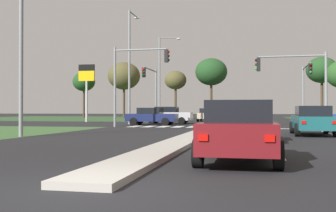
{
  "coord_description": "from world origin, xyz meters",
  "views": [
    {
      "loc": [
        2.76,
        -5.99,
        1.29
      ],
      "look_at": [
        -6.38,
        37.2,
        1.73
      ],
      "focal_mm": 43.44,
      "sensor_mm": 36.0,
      "label": 1
    }
  ],
  "objects_px": {
    "car_silver_near": "(168,115)",
    "car_navy_sixth": "(152,116)",
    "traffic_signal_near_left": "(134,72)",
    "traffic_signal_far_right": "(306,82)",
    "car_beige_seventh": "(208,115)",
    "street_lamp_third": "(161,74)",
    "fuel_price_totem": "(87,80)",
    "car_maroon_fifth": "(239,131)",
    "treeline_near": "(84,82)",
    "street_lamp_near": "(23,40)",
    "pedestrian_at_median": "(229,111)",
    "treeline_third": "(176,80)",
    "car_red_second": "(222,113)",
    "traffic_signal_far_left": "(151,84)",
    "treeline_second": "(124,76)",
    "car_white_fourth": "(243,122)",
    "car_teal_third": "(312,120)",
    "traffic_signal_near_right": "(298,76)",
    "treeline_fourth": "(211,72)",
    "street_lamp_second": "(130,61)",
    "treeline_fifth": "(322,70)"
  },
  "relations": [
    {
      "from": "car_navy_sixth",
      "to": "treeline_fourth",
      "type": "distance_m",
      "value": 33.53
    },
    {
      "from": "treeline_fifth",
      "to": "traffic_signal_far_right",
      "type": "bearing_deg",
      "value": -101.93
    },
    {
      "from": "traffic_signal_near_right",
      "to": "fuel_price_totem",
      "type": "relative_size",
      "value": 0.85
    },
    {
      "from": "car_beige_seventh",
      "to": "pedestrian_at_median",
      "type": "distance_m",
      "value": 3.89
    },
    {
      "from": "car_navy_sixth",
      "to": "traffic_signal_near_left",
      "type": "height_order",
      "value": "traffic_signal_near_left"
    },
    {
      "from": "traffic_signal_near_left",
      "to": "traffic_signal_far_right",
      "type": "xyz_separation_m",
      "value": [
        13.71,
        11.08,
        -0.18
      ]
    },
    {
      "from": "traffic_signal_far_left",
      "to": "fuel_price_totem",
      "type": "xyz_separation_m",
      "value": [
        -7.5,
        0.78,
        0.63
      ]
    },
    {
      "from": "car_red_second",
      "to": "car_silver_near",
      "type": "bearing_deg",
      "value": 84.01
    },
    {
      "from": "car_white_fourth",
      "to": "pedestrian_at_median",
      "type": "bearing_deg",
      "value": 94.46
    },
    {
      "from": "car_white_fourth",
      "to": "treeline_second",
      "type": "relative_size",
      "value": 0.46
    },
    {
      "from": "car_silver_near",
      "to": "car_navy_sixth",
      "type": "relative_size",
      "value": 1.04
    },
    {
      "from": "treeline_fifth",
      "to": "treeline_third",
      "type": "bearing_deg",
      "value": -175.87
    },
    {
      "from": "traffic_signal_far_left",
      "to": "traffic_signal_far_right",
      "type": "bearing_deg",
      "value": -0.8
    },
    {
      "from": "traffic_signal_near_right",
      "to": "pedestrian_at_median",
      "type": "height_order",
      "value": "traffic_signal_near_right"
    },
    {
      "from": "car_white_fourth",
      "to": "traffic_signal_near_right",
      "type": "bearing_deg",
      "value": 74.35
    },
    {
      "from": "car_white_fourth",
      "to": "car_beige_seventh",
      "type": "distance_m",
      "value": 29.9
    },
    {
      "from": "car_beige_seventh",
      "to": "street_lamp_third",
      "type": "xyz_separation_m",
      "value": [
        -5.63,
        0.78,
        4.84
      ]
    },
    {
      "from": "car_red_second",
      "to": "fuel_price_totem",
      "type": "height_order",
      "value": "fuel_price_totem"
    },
    {
      "from": "car_teal_third",
      "to": "treeline_fifth",
      "type": "distance_m",
      "value": 45.79
    },
    {
      "from": "traffic_signal_near_left",
      "to": "treeline_near",
      "type": "relative_size",
      "value": 0.77
    },
    {
      "from": "treeline_second",
      "to": "street_lamp_near",
      "type": "bearing_deg",
      "value": -77.74
    },
    {
      "from": "traffic_signal_near_left",
      "to": "treeline_fourth",
      "type": "relative_size",
      "value": 0.62
    },
    {
      "from": "traffic_signal_far_left",
      "to": "treeline_second",
      "type": "xyz_separation_m",
      "value": [
        -10.9,
        24.15,
        3.02
      ]
    },
    {
      "from": "car_teal_third",
      "to": "car_navy_sixth",
      "type": "relative_size",
      "value": 1.01
    },
    {
      "from": "car_beige_seventh",
      "to": "treeline_third",
      "type": "relative_size",
      "value": 0.57
    },
    {
      "from": "traffic_signal_far_left",
      "to": "fuel_price_totem",
      "type": "relative_size",
      "value": 0.91
    },
    {
      "from": "car_red_second",
      "to": "car_maroon_fifth",
      "type": "distance_m",
      "value": 55.74
    },
    {
      "from": "street_lamp_near",
      "to": "treeline_near",
      "type": "height_order",
      "value": "street_lamp_near"
    },
    {
      "from": "traffic_signal_near_right",
      "to": "treeline_fifth",
      "type": "relative_size",
      "value": 0.55
    },
    {
      "from": "car_navy_sixth",
      "to": "traffic_signal_near_right",
      "type": "height_order",
      "value": "traffic_signal_near_right"
    },
    {
      "from": "traffic_signal_far_right",
      "to": "street_lamp_second",
      "type": "bearing_deg",
      "value": -162.44
    },
    {
      "from": "car_beige_seventh",
      "to": "fuel_price_totem",
      "type": "distance_m",
      "value": 14.16
    },
    {
      "from": "car_maroon_fifth",
      "to": "treeline_near",
      "type": "height_order",
      "value": "treeline_near"
    },
    {
      "from": "street_lamp_near",
      "to": "street_lamp_second",
      "type": "xyz_separation_m",
      "value": [
        0.02,
        17.49,
        1.05
      ]
    },
    {
      "from": "car_teal_third",
      "to": "car_red_second",
      "type": "bearing_deg",
      "value": 100.34
    },
    {
      "from": "traffic_signal_far_left",
      "to": "treeline_second",
      "type": "bearing_deg",
      "value": 114.28
    },
    {
      "from": "pedestrian_at_median",
      "to": "treeline_third",
      "type": "relative_size",
      "value": 0.22
    },
    {
      "from": "traffic_signal_near_right",
      "to": "treeline_second",
      "type": "bearing_deg",
      "value": 124.41
    },
    {
      "from": "street_lamp_third",
      "to": "treeline_fourth",
      "type": "relative_size",
      "value": 1.02
    },
    {
      "from": "treeline_second",
      "to": "treeline_fifth",
      "type": "xyz_separation_m",
      "value": [
        31.63,
        1.82,
        0.52
      ]
    },
    {
      "from": "traffic_signal_near_right",
      "to": "traffic_signal_far_right",
      "type": "distance_m",
      "value": 11.23
    },
    {
      "from": "traffic_signal_far_left",
      "to": "treeline_fourth",
      "type": "xyz_separation_m",
      "value": [
        3.51,
        26.05,
        3.59
      ]
    },
    {
      "from": "car_white_fourth",
      "to": "treeline_fourth",
      "type": "height_order",
      "value": "treeline_fourth"
    },
    {
      "from": "street_lamp_third",
      "to": "fuel_price_totem",
      "type": "bearing_deg",
      "value": -140.35
    },
    {
      "from": "car_silver_near",
      "to": "car_teal_third",
      "type": "height_order",
      "value": "car_silver_near"
    },
    {
      "from": "treeline_third",
      "to": "treeline_fifth",
      "type": "height_order",
      "value": "treeline_fifth"
    },
    {
      "from": "traffic_signal_near_left",
      "to": "treeline_fifth",
      "type": "height_order",
      "value": "treeline_fifth"
    },
    {
      "from": "car_navy_sixth",
      "to": "car_white_fourth",
      "type": "bearing_deg",
      "value": 25.77
    },
    {
      "from": "car_silver_near",
      "to": "car_red_second",
      "type": "height_order",
      "value": "car_silver_near"
    },
    {
      "from": "street_lamp_third",
      "to": "treeline_fourth",
      "type": "bearing_deg",
      "value": 78.43
    }
  ]
}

